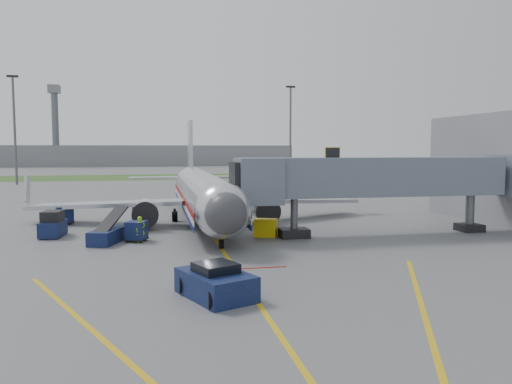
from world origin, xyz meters
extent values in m
plane|color=#565659|center=(0.00, 0.00, 0.00)|extent=(400.00, 400.00, 0.00)
cube|color=#2D4C1E|center=(0.00, 90.00, 0.01)|extent=(300.00, 25.00, 0.01)
cube|color=gold|center=(0.00, -2.00, 0.00)|extent=(0.25, 50.00, 0.01)
cube|color=maroon|center=(0.00, -4.00, 0.00)|extent=(6.00, 0.25, 0.01)
cube|color=gold|center=(-6.00, -14.00, 0.00)|extent=(9.52, 20.04, 0.01)
cube|color=gold|center=(6.00, -14.00, 0.00)|extent=(9.52, 20.04, 0.01)
cylinder|color=silver|center=(0.00, 15.00, 2.70)|extent=(3.80, 28.00, 3.80)
sphere|color=silver|center=(0.00, 1.00, 2.70)|extent=(3.80, 3.80, 3.80)
sphere|color=#38383D|center=(0.00, -0.30, 2.70)|extent=(2.74, 2.74, 2.74)
cube|color=black|center=(0.00, 0.60, 3.25)|extent=(2.20, 1.20, 0.55)
cone|color=silver|center=(0.00, 31.50, 2.70)|extent=(3.80, 5.00, 3.80)
cube|color=#B7BAC1|center=(0.00, 31.00, 6.70)|extent=(0.35, 4.20, 7.00)
cube|color=#B7BAC1|center=(-8.50, 15.00, 1.80)|extent=(15.10, 8.59, 1.13)
cube|color=#B7BAC1|center=(8.50, 15.00, 1.80)|extent=(15.10, 8.59, 1.13)
cylinder|color=silver|center=(-5.20, 12.00, 1.35)|extent=(2.10, 3.60, 2.10)
cylinder|color=silver|center=(5.20, 12.00, 1.35)|extent=(2.10, 3.60, 2.10)
cube|color=maroon|center=(1.92, 15.00, 2.35)|extent=(0.05, 28.00, 0.45)
cube|color=navy|center=(1.92, 15.00, 1.45)|extent=(0.05, 28.00, 0.35)
cylinder|color=black|center=(0.00, 2.00, 0.30)|extent=(0.28, 0.70, 0.70)
cylinder|color=black|center=(-2.60, 15.50, 0.45)|extent=(0.50, 1.00, 1.00)
cylinder|color=black|center=(2.60, 15.50, 0.45)|extent=(0.50, 1.00, 1.00)
cube|color=slate|center=(13.00, 5.00, 4.60)|extent=(20.00, 3.00, 3.00)
cube|color=slate|center=(3.20, 5.00, 4.40)|extent=(3.20, 3.60, 3.40)
cube|color=black|center=(2.00, 5.00, 4.40)|extent=(1.60, 3.00, 2.80)
cube|color=#D9B90C|center=(9.00, 5.00, 6.40)|extent=(1.20, 0.15, 1.00)
cylinder|color=#595B60|center=(6.00, 5.00, 1.55)|extent=(0.56, 0.56, 3.10)
cube|color=black|center=(6.00, 5.00, 0.35)|extent=(2.20, 1.60, 0.70)
cylinder|color=#595B60|center=(21.00, 5.00, 1.55)|extent=(0.70, 0.70, 3.10)
cube|color=black|center=(21.00, 5.00, 0.30)|extent=(1.80, 1.80, 0.60)
cylinder|color=#595B60|center=(-30.00, 70.00, 10.00)|extent=(0.44, 0.44, 20.00)
cube|color=black|center=(-30.00, 70.00, 20.20)|extent=(2.00, 0.40, 0.40)
cylinder|color=#595B60|center=(25.00, 75.00, 10.00)|extent=(0.44, 0.44, 20.00)
cube|color=black|center=(25.00, 75.00, 20.20)|extent=(2.00, 0.40, 0.40)
cube|color=slate|center=(-10.00, 170.00, 4.00)|extent=(120.00, 14.00, 8.00)
cylinder|color=#595B60|center=(-40.00, 165.00, 14.00)|extent=(2.40, 2.40, 28.00)
cube|color=slate|center=(-40.00, 165.00, 28.50)|extent=(4.00, 4.00, 3.00)
cube|color=#0D113B|center=(-1.72, -9.09, 0.59)|extent=(3.66, 4.45, 1.17)
cube|color=black|center=(-1.72, -9.09, 1.33)|extent=(2.24, 2.24, 0.53)
cylinder|color=black|center=(-2.07, -10.74, 0.43)|extent=(0.55, 0.88, 0.85)
cylinder|color=black|center=(-0.30, -9.99, 0.43)|extent=(0.55, 0.88, 0.85)
cylinder|color=black|center=(-3.15, -8.19, 0.43)|extent=(0.55, 0.88, 0.85)
cylinder|color=black|center=(-1.38, -7.44, 0.43)|extent=(0.55, 0.88, 0.85)
cube|color=#0D113B|center=(-12.17, 9.12, 0.63)|extent=(1.76, 2.99, 1.14)
cube|color=black|center=(-12.17, 9.12, 1.60)|extent=(1.55, 1.96, 0.80)
cylinder|color=black|center=(-12.84, 8.16, 0.29)|extent=(0.31, 0.59, 0.57)
cylinder|color=black|center=(-11.70, 8.04, 0.29)|extent=(0.31, 0.59, 0.57)
cylinder|color=black|center=(-12.64, 10.21, 0.29)|extent=(0.31, 0.59, 0.57)
cylinder|color=black|center=(-11.50, 10.09, 0.29)|extent=(0.31, 0.59, 0.57)
cube|color=#0D113B|center=(-5.70, 15.06, 0.81)|extent=(1.57, 1.57, 1.33)
cube|color=black|center=(-5.70, 15.06, 0.15)|extent=(1.62, 1.62, 0.10)
cylinder|color=black|center=(-6.10, 14.45, 0.12)|extent=(0.23, 0.27, 0.24)
cylinder|color=black|center=(-5.09, 14.66, 0.12)|extent=(0.23, 0.27, 0.24)
cylinder|color=black|center=(-6.31, 15.46, 0.12)|extent=(0.23, 0.27, 0.24)
cylinder|color=black|center=(-5.30, 15.67, 0.12)|extent=(0.23, 0.27, 0.24)
cube|color=#0D113B|center=(-5.76, 5.85, 0.81)|extent=(1.70, 1.70, 1.33)
cube|color=black|center=(-5.76, 5.85, 0.15)|extent=(1.75, 1.75, 0.10)
cylinder|color=black|center=(-6.41, 5.54, 0.12)|extent=(0.26, 0.29, 0.24)
cylinder|color=black|center=(-5.45, 5.19, 0.12)|extent=(0.26, 0.29, 0.24)
cylinder|color=black|center=(-6.06, 6.51, 0.12)|extent=(0.26, 0.29, 0.24)
cylinder|color=black|center=(-5.10, 6.15, 0.12)|extent=(0.26, 0.29, 0.24)
cube|color=#0D113B|center=(-12.48, 15.64, 0.89)|extent=(1.91, 1.91, 1.45)
cube|color=black|center=(-12.48, 15.64, 0.17)|extent=(1.98, 1.98, 0.11)
cylinder|color=black|center=(-12.76, 14.90, 0.13)|extent=(0.29, 0.32, 0.26)
cylinder|color=black|center=(-11.74, 15.36, 0.13)|extent=(0.29, 0.32, 0.26)
cylinder|color=black|center=(-13.22, 15.93, 0.13)|extent=(0.29, 0.32, 0.26)
cylinder|color=black|center=(-12.19, 16.38, 0.13)|extent=(0.29, 0.32, 0.26)
cube|color=#0D113B|center=(-7.76, 5.79, 0.50)|extent=(2.74, 4.33, 1.01)
cube|color=black|center=(-7.58, 6.33, 1.57)|extent=(2.35, 4.61, 1.58)
cylinder|color=black|center=(-8.74, 4.58, 0.31)|extent=(0.43, 0.67, 0.63)
cylinder|color=black|center=(-7.67, 4.23, 0.31)|extent=(0.43, 0.67, 0.63)
cylinder|color=black|center=(-7.84, 7.35, 0.31)|extent=(0.43, 0.67, 0.63)
cylinder|color=black|center=(-6.77, 7.01, 0.31)|extent=(0.43, 0.67, 0.63)
cube|color=#D9B90C|center=(4.00, 5.93, 0.68)|extent=(2.00, 1.71, 1.35)
cylinder|color=black|center=(3.49, 6.16, 0.17)|extent=(0.34, 0.40, 0.34)
cylinder|color=black|center=(4.51, 5.70, 0.17)|extent=(0.34, 0.40, 0.34)
imported|color=#7BC417|center=(-5.46, 5.26, 0.95)|extent=(0.80, 0.65, 1.91)
camera|label=1|loc=(-4.38, -31.36, 6.80)|focal=35.00mm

